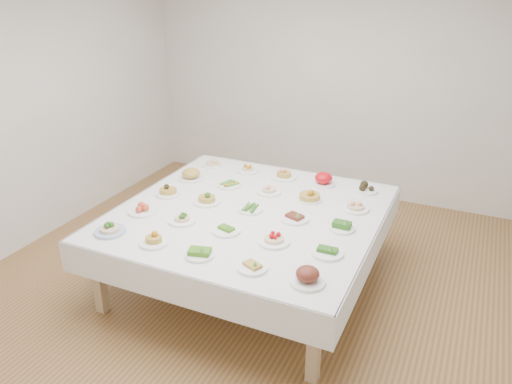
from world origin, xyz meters
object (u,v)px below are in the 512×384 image
at_px(dish_12, 250,208).
at_px(dish_24, 366,187).
at_px(dish_0, 109,225).
at_px(display_table, 249,217).

height_order(dish_12, dish_24, dish_24).
bearing_deg(dish_0, dish_12, 44.66).
bearing_deg(display_table, dish_0, -135.50).
bearing_deg(dish_24, dish_12, -134.77).
xyz_separation_m(dish_12, dish_24, (0.86, 0.87, 0.02)).
distance_m(dish_12, dish_24, 1.23).
distance_m(display_table, dish_24, 1.24).
relative_size(display_table, dish_0, 8.88).
relative_size(display_table, dish_12, 10.20).
bearing_deg(dish_0, display_table, 44.50).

